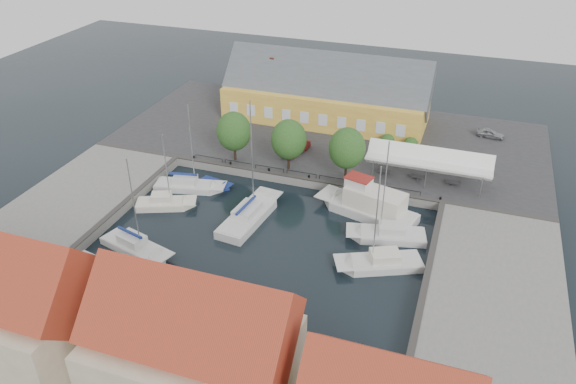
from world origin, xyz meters
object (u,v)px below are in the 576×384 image
at_px(trawler, 370,207).
at_px(center_sailboat, 249,217).
at_px(launch_nw, 215,185).
at_px(east_boat_a, 388,236).
at_px(car_silver, 491,133).
at_px(launch_sw, 93,265).
at_px(east_boat_b, 381,264).
at_px(west_boat_d, 136,248).
at_px(west_boat_a, 189,187).
at_px(car_red, 296,148).
at_px(tent_canopy, 429,160).
at_px(west_boat_b, 165,205).
at_px(warehouse, 323,95).

bearing_deg(trawler, center_sailboat, -156.76).
height_order(center_sailboat, launch_nw, center_sailboat).
height_order(center_sailboat, east_boat_a, center_sailboat).
distance_m(car_silver, launch_sw, 52.54).
height_order(car_silver, east_boat_b, east_boat_b).
distance_m(center_sailboat, west_boat_d, 12.13).
height_order(center_sailboat, west_boat_a, center_sailboat).
xyz_separation_m(car_silver, trawler, (-11.50, -22.54, -0.59)).
bearing_deg(car_silver, launch_nw, 134.42).
relative_size(car_red, launch_sw, 0.96).
height_order(tent_canopy, launch_sw, tent_canopy).
height_order(trawler, launch_nw, trawler).
xyz_separation_m(west_boat_b, west_boat_d, (1.39, -8.03, 0.01)).
height_order(car_silver, launch_sw, car_silver).
distance_m(trawler, east_boat_b, 8.94).
bearing_deg(center_sailboat, west_boat_b, -175.85).
bearing_deg(trawler, west_boat_b, -165.01).
height_order(trawler, east_boat_a, east_boat_a).
distance_m(car_silver, east_boat_a, 27.66).
height_order(trawler, launch_sw, trawler).
distance_m(trawler, west_boat_d, 24.53).
height_order(car_red, east_boat_a, east_boat_a).
xyz_separation_m(west_boat_a, launch_nw, (2.55, 1.69, -0.18)).
bearing_deg(car_red, trawler, -24.79).
relative_size(warehouse, east_boat_a, 2.50).
relative_size(east_boat_a, launch_nw, 2.58).
xyz_separation_m(center_sailboat, east_boat_b, (14.75, -3.34, -0.10)).
height_order(center_sailboat, east_boat_b, center_sailboat).
distance_m(warehouse, west_boat_d, 36.77).
xyz_separation_m(east_boat_a, launch_nw, (-21.17, 3.90, -0.17)).
relative_size(car_silver, east_boat_b, 0.31).
bearing_deg(west_boat_b, car_red, 56.55).
distance_m(car_red, trawler, 14.96).
bearing_deg(launch_nw, car_red, 53.20).
height_order(car_red, west_boat_d, west_boat_d).
height_order(east_boat_a, launch_sw, east_boat_a).
xyz_separation_m(west_boat_d, launch_sw, (-2.48, -3.47, -0.18)).
distance_m(tent_canopy, west_boat_d, 33.41).
height_order(warehouse, car_silver, warehouse).
height_order(tent_canopy, east_boat_a, east_boat_a).
xyz_separation_m(car_red, west_boat_a, (-9.49, -10.96, -1.49)).
bearing_deg(launch_sw, east_boat_b, 19.07).
bearing_deg(car_red, launch_sw, -97.92).
height_order(east_boat_a, launch_nw, east_boat_a).
height_order(tent_canopy, west_boat_d, west_boat_d).
height_order(west_boat_b, west_boat_d, west_boat_d).
relative_size(warehouse, car_red, 6.20).
distance_m(center_sailboat, launch_sw, 16.36).
distance_m(warehouse, west_boat_a, 25.30).
bearing_deg(tent_canopy, car_red, 174.11).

